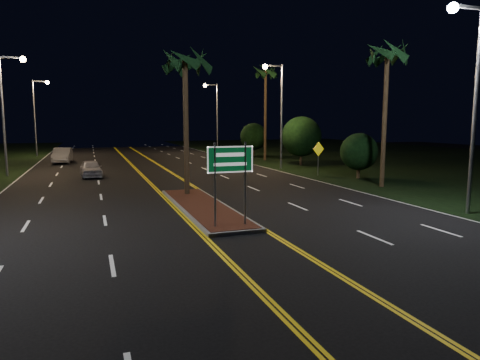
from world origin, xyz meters
name	(u,v)px	position (x,y,z in m)	size (l,w,h in m)	color
ground	(257,250)	(0.00, 0.00, 0.00)	(120.00, 120.00, 0.00)	black
grass_right	(427,159)	(30.00, 25.00, 0.00)	(40.00, 110.00, 0.01)	black
median_island	(203,207)	(0.00, 7.00, 0.08)	(2.25, 10.25, 0.17)	gray
highway_sign	(230,167)	(0.00, 2.80, 2.40)	(1.80, 0.08, 3.20)	gray
streetlight_left_mid	(8,101)	(-10.61, 24.00, 5.66)	(1.91, 0.44, 9.00)	gray
streetlight_left_far	(38,109)	(-10.61, 44.00, 5.66)	(1.91, 0.44, 9.00)	gray
streetlight_right_near	(470,85)	(10.61, 2.00, 5.66)	(1.91, 0.44, 9.00)	gray
streetlight_right_mid	(278,104)	(10.61, 22.00, 5.66)	(1.91, 0.44, 9.00)	gray
streetlight_right_far	(214,110)	(10.61, 42.00, 5.66)	(1.91, 0.44, 9.00)	gray
palm_median	(185,61)	(0.00, 10.50, 7.28)	(2.40, 2.40, 8.30)	#382819
palm_right_near	(388,54)	(12.50, 10.00, 8.21)	(2.40, 2.40, 9.30)	#382819
palm_right_far	(266,73)	(12.80, 30.00, 9.14)	(2.40, 2.40, 10.30)	#382819
shrub_near	(359,152)	(13.50, 14.00, 1.95)	(2.70, 2.70, 3.30)	#382819
shrub_mid	(301,137)	(14.00, 24.00, 2.73)	(3.78, 3.78, 4.62)	#382819
shrub_far	(254,137)	(13.80, 36.00, 2.34)	(3.24, 3.24, 3.96)	#382819
car_near	(91,167)	(-4.96, 21.39, 0.74)	(1.91, 4.46, 1.49)	#B5B4BA
car_far	(62,154)	(-7.62, 34.09, 0.88)	(2.26, 5.27, 1.76)	#A3A4AC
warning_sign	(318,154)	(11.56, 16.45, 1.69)	(1.06, 0.30, 2.58)	gray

